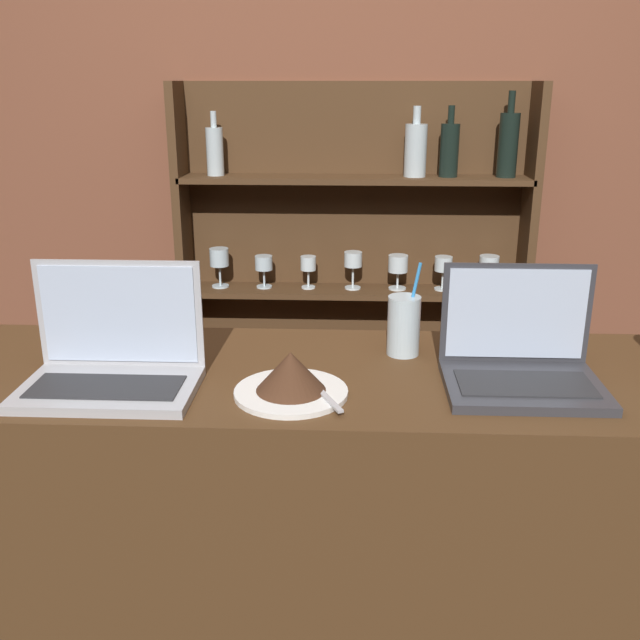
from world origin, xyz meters
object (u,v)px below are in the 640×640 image
at_px(cake_plate, 291,377).
at_px(laptop_near, 113,360).
at_px(laptop_far, 521,360).
at_px(water_glass, 404,325).

bearing_deg(cake_plate, laptop_near, 175.81).
distance_m(laptop_far, water_glass, 0.26).
bearing_deg(water_glass, laptop_near, -160.68).
height_order(laptop_far, water_glass, laptop_far).
xyz_separation_m(laptop_near, water_glass, (0.56, 0.20, 0.01)).
xyz_separation_m(cake_plate, water_glass, (0.22, 0.22, 0.03)).
height_order(laptop_far, cake_plate, laptop_far).
bearing_deg(laptop_near, water_glass, 19.32).
distance_m(laptop_far, cake_plate, 0.44).
bearing_deg(cake_plate, laptop_far, 9.83).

